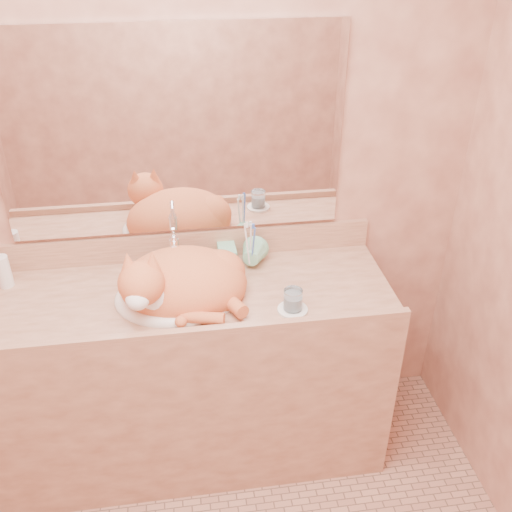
{
  "coord_description": "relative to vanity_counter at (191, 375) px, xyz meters",
  "views": [
    {
      "loc": [
        0.01,
        -1.08,
        2.12
      ],
      "look_at": [
        0.27,
        0.7,
        1.01
      ],
      "focal_mm": 40.0,
      "sensor_mm": 36.0,
      "label": 1
    }
  ],
  "objects": [
    {
      "name": "water_glass",
      "position": [
        0.39,
        -0.17,
        0.48
      ],
      "size": [
        0.07,
        0.07,
        0.08
      ],
      "primitive_type": "cylinder",
      "color": "white",
      "rests_on": "saucer"
    },
    {
      "name": "vanity_counter",
      "position": [
        0.0,
        0.0,
        0.0
      ],
      "size": [
        1.6,
        0.55,
        0.85
      ],
      "primitive_type": null,
      "color": "brown",
      "rests_on": "floor"
    },
    {
      "name": "sink_basin",
      "position": [
        -0.03,
        -0.02,
        0.5
      ],
      "size": [
        0.48,
        0.41,
        0.14
      ],
      "primitive_type": null,
      "rotation": [
        0.0,
        0.0,
        0.05
      ],
      "color": "white",
      "rests_on": "vanity_counter"
    },
    {
      "name": "mirror",
      "position": [
        0.0,
        0.26,
        0.97
      ],
      "size": [
        1.3,
        0.02,
        0.8
      ],
      "primitive_type": "cube",
      "color": "white",
      "rests_on": "wall_back"
    },
    {
      "name": "toothbrushes",
      "position": [
        0.27,
        0.12,
        0.56
      ],
      "size": [
        0.04,
        0.04,
        0.23
      ],
      "primitive_type": null,
      "color": "white",
      "rests_on": "toothbrush_cup"
    },
    {
      "name": "faucet",
      "position": [
        -0.03,
        0.16,
        0.52
      ],
      "size": [
        0.05,
        0.13,
        0.18
      ],
      "primitive_type": null,
      "rotation": [
        0.0,
        0.0,
        0.05
      ],
      "color": "white",
      "rests_on": "vanity_counter"
    },
    {
      "name": "cat",
      "position": [
        -0.02,
        -0.04,
        0.51
      ],
      "size": [
        0.51,
        0.43,
        0.26
      ],
      "primitive_type": null,
      "rotation": [
        0.0,
        0.0,
        -0.07
      ],
      "color": "#C6572D",
      "rests_on": "sink_basin"
    },
    {
      "name": "toothbrush_cup",
      "position": [
        0.27,
        0.12,
        0.48
      ],
      "size": [
        0.14,
        0.14,
        0.1
      ],
      "primitive_type": "imported",
      "rotation": [
        0.0,
        0.0,
        -0.38
      ],
      "color": "#7BC69C",
      "rests_on": "vanity_counter"
    },
    {
      "name": "soap_dispenser",
      "position": [
        0.19,
        0.15,
        0.51
      ],
      "size": [
        0.07,
        0.08,
        0.16
      ],
      "primitive_type": "imported",
      "rotation": [
        0.0,
        0.0,
        0.02
      ],
      "color": "#7BC69C",
      "rests_on": "vanity_counter"
    },
    {
      "name": "lotion_bottle",
      "position": [
        -0.69,
        0.15,
        0.49
      ],
      "size": [
        0.05,
        0.05,
        0.13
      ],
      "primitive_type": "cylinder",
      "color": "white",
      "rests_on": "vanity_counter"
    },
    {
      "name": "saucer",
      "position": [
        0.39,
        -0.17,
        0.43
      ],
      "size": [
        0.11,
        0.11,
        0.01
      ],
      "primitive_type": "cylinder",
      "color": "white",
      "rests_on": "vanity_counter"
    },
    {
      "name": "wall_back",
      "position": [
        0.0,
        0.28,
        0.82
      ],
      "size": [
        2.4,
        0.02,
        2.5
      ],
      "primitive_type": "cube",
      "color": "#955643",
      "rests_on": "ground"
    }
  ]
}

